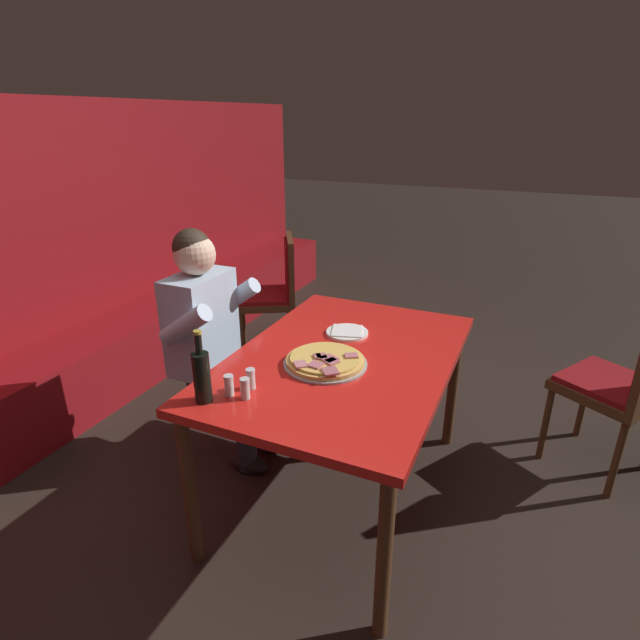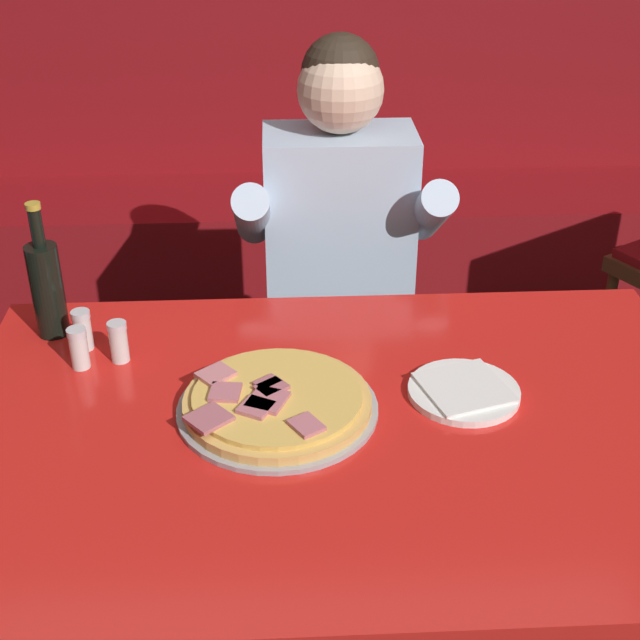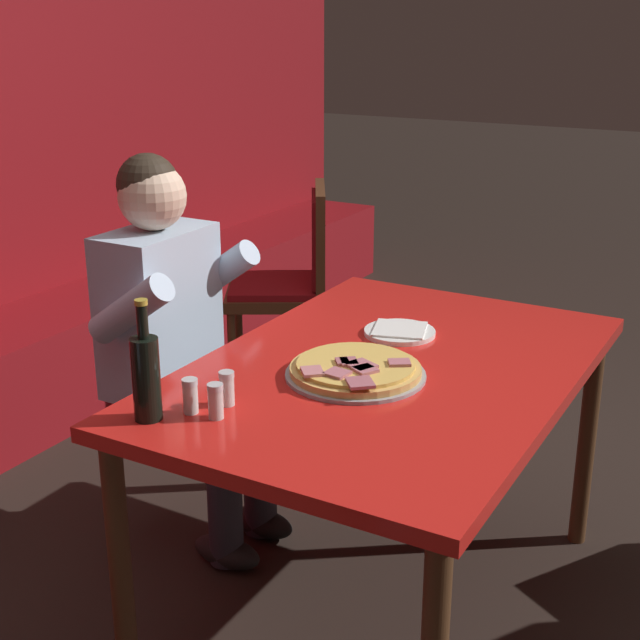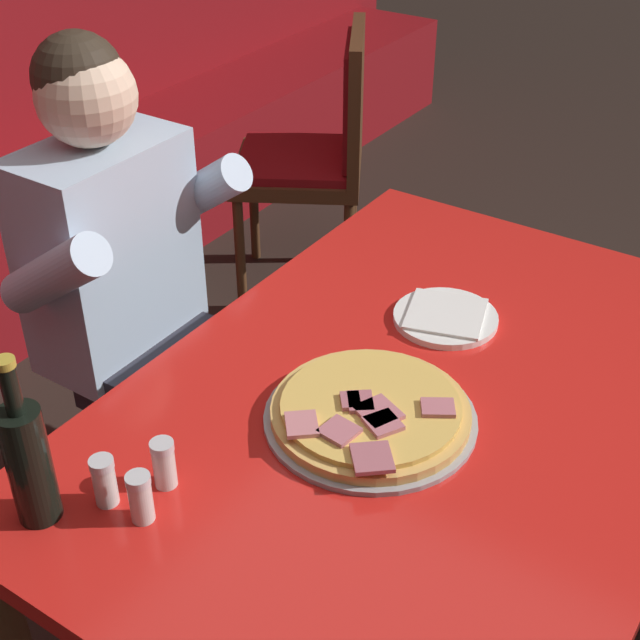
% 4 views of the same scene
% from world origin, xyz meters
% --- Properties ---
extents(ground_plane, '(24.00, 24.00, 0.00)m').
position_xyz_m(ground_plane, '(0.00, 0.00, 0.00)').
color(ground_plane, black).
extents(main_dining_table, '(1.41, 0.95, 0.78)m').
position_xyz_m(main_dining_table, '(0.00, 0.00, 0.70)').
color(main_dining_table, '#4C2D19').
rests_on(main_dining_table, ground_plane).
extents(pizza, '(0.37, 0.37, 0.05)m').
position_xyz_m(pizza, '(-0.12, 0.04, 0.79)').
color(pizza, '#9E9EA3').
rests_on(pizza, main_dining_table).
extents(plate_white_paper, '(0.21, 0.21, 0.02)m').
position_xyz_m(plate_white_paper, '(0.23, 0.07, 0.78)').
color(plate_white_paper, white).
rests_on(plate_white_paper, main_dining_table).
extents(beer_bottle, '(0.07, 0.07, 0.29)m').
position_xyz_m(beer_bottle, '(-0.58, 0.34, 0.89)').
color(beer_bottle, black).
rests_on(beer_bottle, main_dining_table).
extents(shaker_oregano, '(0.04, 0.04, 0.09)m').
position_xyz_m(shaker_oregano, '(-0.51, 0.28, 0.81)').
color(shaker_oregano, silver).
rests_on(shaker_oregano, main_dining_table).
extents(shaker_black_pepper, '(0.04, 0.04, 0.09)m').
position_xyz_m(shaker_black_pepper, '(-0.43, 0.23, 0.81)').
color(shaker_black_pepper, silver).
rests_on(shaker_black_pepper, main_dining_table).
extents(shaker_parmesan, '(0.04, 0.04, 0.09)m').
position_xyz_m(shaker_parmesan, '(-0.50, 0.21, 0.81)').
color(shaker_parmesan, silver).
rests_on(shaker_parmesan, main_dining_table).
extents(diner_seated_blue_shirt, '(0.53, 0.53, 1.27)m').
position_xyz_m(diner_seated_blue_shirt, '(0.05, 0.74, 0.71)').
color(diner_seated_blue_shirt, black).
rests_on(diner_seated_blue_shirt, ground_plane).
extents(dining_chair_near_right, '(0.60, 0.60, 0.96)m').
position_xyz_m(dining_chair_near_right, '(1.26, 1.07, 0.56)').
color(dining_chair_near_right, '#4C2D19').
rests_on(dining_chair_near_right, ground_plane).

